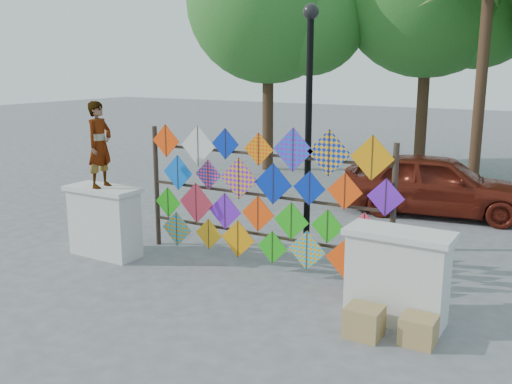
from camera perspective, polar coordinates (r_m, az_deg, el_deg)
ground at (r=9.41m, az=-2.01°, el=-8.69°), size 80.00×80.00×0.00m
parapet_left at (r=10.70m, az=-14.91°, el=-2.81°), size 1.40×0.65×1.28m
parapet_right at (r=7.95m, az=13.93°, el=-8.12°), size 1.40×0.65×1.28m
kite_rack at (r=9.61m, az=0.63°, el=-0.55°), size 4.88×0.24×2.45m
tree_west at (r=18.88m, az=1.57°, el=18.56°), size 5.85×5.20×8.01m
palm_tree at (r=15.66m, az=22.18°, el=17.34°), size 3.62×3.62×5.83m
vendor_woman at (r=10.44m, az=-15.37°, el=4.59°), size 0.42×0.59×1.52m
sedan at (r=13.82m, az=17.67°, el=0.76°), size 4.46×2.35×1.45m
lamppost at (r=10.40m, az=5.31°, el=8.56°), size 0.28×0.28×4.46m
cardboard_box_near at (r=7.61m, az=10.76°, el=-12.62°), size 0.45×0.40×0.40m
cardboard_box_far at (r=7.59m, az=15.93°, el=-13.15°), size 0.42×0.39×0.36m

